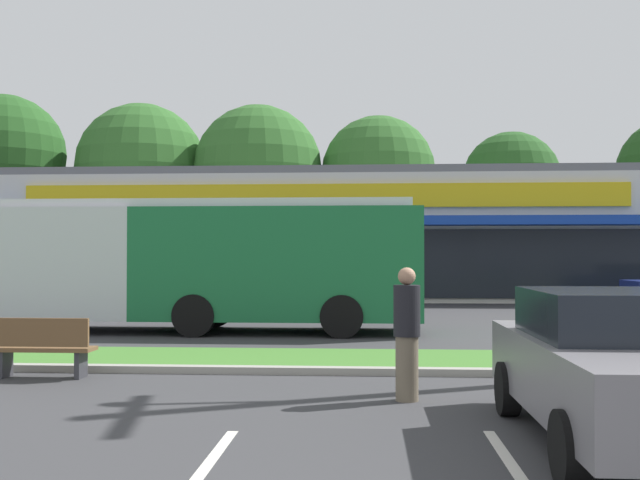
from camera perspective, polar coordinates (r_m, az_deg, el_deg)
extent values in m
cube|color=#427A2D|center=(13.29, 6.94, -9.20)|extent=(56.00, 2.20, 0.12)
cube|color=#99968C|center=(12.08, 7.28, -10.02)|extent=(56.00, 0.24, 0.12)
cube|color=beige|center=(35.62, 0.70, -0.03)|extent=(29.90, 12.66, 5.17)
cube|color=black|center=(29.25, 0.06, -1.83)|extent=(25.11, 0.08, 2.69)
cube|color=#14389E|center=(28.62, -0.02, 1.47)|extent=(28.10, 1.40, 0.35)
cube|color=gold|center=(29.30, 0.05, 3.43)|extent=(23.92, 0.16, 0.93)
cube|color=slate|center=(35.77, 0.70, 4.36)|extent=(29.90, 12.66, 0.30)
cylinder|color=#473323|center=(47.52, -23.17, -0.20)|extent=(0.44, 0.44, 5.16)
sphere|color=#23511E|center=(47.88, -23.12, 6.07)|extent=(7.08, 7.08, 7.08)
cylinder|color=#473323|center=(45.71, -13.61, -0.87)|extent=(0.44, 0.44, 4.15)
sphere|color=#2D6026|center=(45.99, -13.58, 5.37)|extent=(7.79, 7.79, 7.79)
cylinder|color=#473323|center=(43.47, -4.81, -0.91)|extent=(0.44, 0.44, 4.11)
sphere|color=#2D6026|center=(43.75, -4.80, 5.47)|extent=(7.49, 7.49, 7.49)
cylinder|color=#473323|center=(43.54, 4.52, -0.86)|extent=(0.44, 0.44, 4.18)
sphere|color=#2D6026|center=(43.80, 4.51, 5.17)|extent=(6.71, 6.71, 6.71)
cylinder|color=#473323|center=(45.03, 14.53, -0.88)|extent=(0.44, 0.44, 4.12)
sphere|color=#23511E|center=(45.23, 14.51, 4.46)|extent=(5.74, 5.74, 5.74)
cube|color=#196638|center=(18.35, -3.08, -1.82)|extent=(6.91, 2.57, 2.70)
cube|color=silver|center=(20.10, -21.15, -1.68)|extent=(5.66, 2.57, 2.70)
cube|color=silver|center=(18.94, -11.60, 2.61)|extent=(12.06, 2.33, 0.20)
cube|color=black|center=(20.16, -10.62, -0.35)|extent=(11.55, 0.09, 1.19)
cylinder|color=black|center=(21.61, -22.12, -4.81)|extent=(1.00, 0.30, 1.00)
cylinder|color=black|center=(17.59, -9.68, -5.75)|extent=(1.00, 0.30, 1.00)
cylinder|color=black|center=(19.87, -8.10, -5.22)|extent=(1.00, 0.30, 1.00)
cylinder|color=black|center=(17.12, 1.68, -5.90)|extent=(1.00, 0.30, 1.00)
cylinder|color=black|center=(19.46, 1.94, -5.31)|extent=(1.00, 0.30, 1.00)
cube|color=brown|center=(12.51, -20.53, -7.85)|extent=(1.60, 0.45, 0.06)
cube|color=brown|center=(12.30, -20.89, -6.65)|extent=(1.60, 0.06, 0.44)
cube|color=#333338|center=(12.30, -17.92, -9.04)|extent=(0.08, 0.36, 0.45)
cube|color=#333338|center=(12.79, -23.05, -8.70)|extent=(0.08, 0.36, 0.45)
cube|color=navy|center=(27.62, -19.29, -3.69)|extent=(4.62, 1.75, 0.65)
cube|color=black|center=(27.51, -18.84, -2.52)|extent=(2.08, 1.54, 0.49)
cylinder|color=black|center=(27.47, -22.73, -4.37)|extent=(0.64, 0.22, 0.64)
cylinder|color=black|center=(28.97, -21.27, -4.20)|extent=(0.64, 0.22, 0.64)
cylinder|color=black|center=(26.33, -17.13, -4.55)|extent=(0.64, 0.22, 0.64)
cylinder|color=black|center=(27.89, -15.91, -4.36)|extent=(0.64, 0.22, 0.64)
cube|color=slate|center=(8.19, 21.85, -9.76)|extent=(1.75, 4.40, 0.75)
cube|color=black|center=(8.33, 21.35, -5.33)|extent=(1.54, 1.98, 0.49)
cylinder|color=black|center=(6.75, 18.66, -14.93)|extent=(0.22, 0.64, 0.64)
cylinder|color=black|center=(9.35, 14.25, -11.03)|extent=(0.22, 0.64, 0.64)
cylinder|color=#726651|center=(10.00, 6.71, -9.79)|extent=(0.30, 0.30, 0.85)
cylinder|color=black|center=(9.91, 6.70, -5.42)|extent=(0.36, 0.36, 0.67)
sphere|color=tan|center=(9.88, 6.69, -2.79)|extent=(0.23, 0.23, 0.23)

